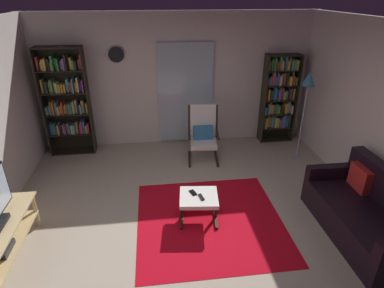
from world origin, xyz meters
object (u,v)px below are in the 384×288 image
at_px(bookshelf_near_sofa, 279,96).
at_px(leather_sofa, 370,215).
at_px(ottoman, 199,200).
at_px(tv_remote, 201,197).
at_px(bookshelf_near_tv, 66,99).
at_px(lounge_armchair, 203,132).
at_px(cell_phone, 193,193).
at_px(floor_lamp_by_shelf, 308,87).
at_px(tv_stand, 0,239).
at_px(wall_clock, 116,55).

relative_size(bookshelf_near_sofa, leather_sofa, 1.05).
xyz_separation_m(ottoman, tv_remote, (0.03, -0.04, 0.08)).
xyz_separation_m(bookshelf_near_tv, tv_remote, (2.19, -2.43, -0.69)).
bearing_deg(lounge_armchair, bookshelf_near_tv, 167.26).
height_order(cell_phone, floor_lamp_by_shelf, floor_lamp_by_shelf).
height_order(tv_remote, floor_lamp_by_shelf, floor_lamp_by_shelf).
height_order(tv_stand, cell_phone, tv_stand).
relative_size(bookshelf_near_tv, wall_clock, 7.07).
distance_m(bookshelf_near_sofa, ottoman, 3.23).
bearing_deg(bookshelf_near_tv, leather_sofa, -34.76).
height_order(leather_sofa, cell_phone, leather_sofa).
height_order(leather_sofa, wall_clock, wall_clock).
distance_m(cell_phone, floor_lamp_by_shelf, 2.89).
distance_m(tv_stand, bookshelf_near_tv, 2.99).
xyz_separation_m(lounge_armchair, cell_phone, (-0.41, -1.74, -0.14)).
distance_m(lounge_armchair, wall_clock, 2.16).
relative_size(ottoman, wall_clock, 1.97).
bearing_deg(bookshelf_near_sofa, lounge_armchair, -159.40).
relative_size(bookshelf_near_sofa, wall_clock, 6.25).
relative_size(leather_sofa, lounge_armchair, 1.69).
relative_size(bookshelf_near_sofa, ottoman, 3.18).
xyz_separation_m(tv_stand, lounge_armchair, (2.74, 2.32, 0.19)).
distance_m(leather_sofa, floor_lamp_by_shelf, 2.46).
height_order(bookshelf_near_tv, cell_phone, bookshelf_near_tv).
bearing_deg(bookshelf_near_tv, lounge_armchair, -12.74).
relative_size(leather_sofa, floor_lamp_by_shelf, 1.04).
relative_size(leather_sofa, tv_remote, 12.01).
xyz_separation_m(tv_stand, leather_sofa, (4.53, -0.10, -0.03)).
xyz_separation_m(bookshelf_near_sofa, tv_remote, (-1.98, -2.49, -0.58)).
height_order(tv_stand, leather_sofa, leather_sofa).
xyz_separation_m(lounge_armchair, floor_lamp_by_shelf, (1.82, -0.21, 0.86)).
bearing_deg(wall_clock, ottoman, -65.34).
xyz_separation_m(bookshelf_near_tv, leather_sofa, (4.30, -2.99, -0.77)).
bearing_deg(bookshelf_near_sofa, bookshelf_near_tv, -179.23).
relative_size(tv_stand, cell_phone, 9.42).
bearing_deg(bookshelf_near_sofa, wall_clock, 177.55).
relative_size(cell_phone, wall_clock, 0.48).
distance_m(tv_stand, ottoman, 2.44).
height_order(bookshelf_near_tv, leather_sofa, bookshelf_near_tv).
relative_size(lounge_armchair, ottoman, 1.79).
bearing_deg(cell_phone, wall_clock, 94.54).
distance_m(bookshelf_near_tv, cell_phone, 3.20).
bearing_deg(floor_lamp_by_shelf, ottoman, -143.32).
bearing_deg(wall_clock, floor_lamp_by_shelf, -16.18).
height_order(lounge_armchair, cell_phone, lounge_armchair).
distance_m(leather_sofa, ottoman, 2.22).
relative_size(leather_sofa, cell_phone, 12.35).
distance_m(tv_stand, leather_sofa, 4.53).
bearing_deg(lounge_armchair, tv_remote, -99.62).
xyz_separation_m(cell_phone, floor_lamp_by_shelf, (2.23, 1.53, 0.99)).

